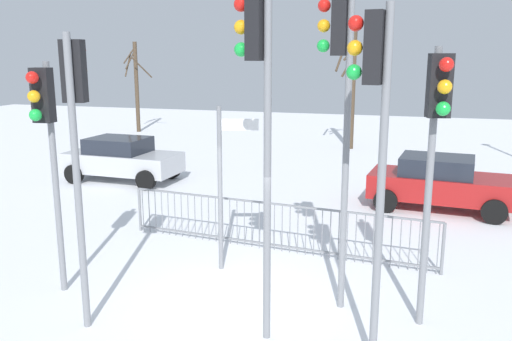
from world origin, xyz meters
name	(u,v)px	position (x,y,z in m)	size (l,w,h in m)	color
ground_plane	(237,304)	(0.00, 0.00, 0.00)	(60.00, 60.00, 0.00)	white
traffic_light_rear_left	(374,108)	(2.22, -1.11, 3.53)	(0.57, 0.35, 4.82)	slate
traffic_light_foreground_left	(76,116)	(-2.06, -1.24, 3.30)	(0.36, 0.56, 4.50)	slate
traffic_light_foreground_right	(436,128)	(3.04, 0.04, 3.16)	(0.36, 0.56, 4.31)	slate
traffic_light_rear_right	(46,128)	(-3.19, -0.49, 2.99)	(0.34, 0.57, 4.08)	slate
traffic_light_mid_right	(340,82)	(1.59, 0.41, 3.77)	(0.57, 0.33, 5.17)	slate
traffic_light_mid_left	(259,89)	(0.64, -0.89, 3.73)	(0.56, 0.36, 5.11)	slate
direction_sign_post	(223,180)	(-0.73, 1.40, 1.81)	(0.77, 0.26, 3.25)	slate
pedestrian_guard_railing	(274,226)	(-0.02, 2.67, 0.55)	(6.96, 0.82, 1.07)	slate
car_red_far	(440,182)	(3.56, 7.01, 0.77)	(3.96, 2.27, 1.47)	maroon
car_silver_mid	(122,159)	(-6.56, 7.56, 0.77)	(3.88, 2.08, 1.47)	#B2B5BA
bare_tree_left	(353,83)	(0.13, 16.10, 2.95)	(1.70, 1.76, 5.55)	#473828
bare_tree_centre	(136,84)	(-11.76, 18.23, 2.59)	(1.48, 1.47, 4.85)	#473828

